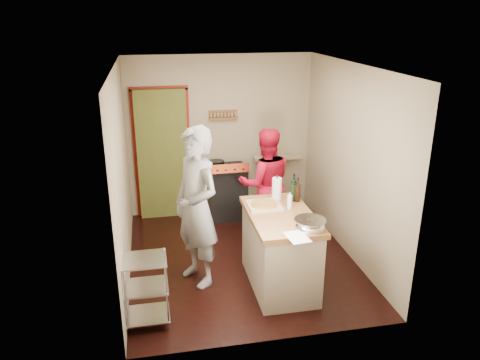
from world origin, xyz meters
name	(u,v)px	position (x,y,z in m)	size (l,w,h in m)	color
floor	(241,258)	(0.00, 0.00, 0.00)	(3.50, 3.50, 0.00)	black
back_wall	(181,147)	(-0.64, 1.78, 1.13)	(3.00, 0.44, 2.60)	gray
left_wall	(122,176)	(-1.50, 0.00, 1.30)	(0.04, 3.50, 2.60)	gray
right_wall	(350,162)	(1.50, 0.00, 1.30)	(0.04, 3.50, 2.60)	gray
ceiling	(241,65)	(0.00, 0.00, 2.61)	(3.00, 3.50, 0.02)	white
stove	(227,191)	(0.05, 1.42, 0.45)	(0.60, 0.63, 1.00)	black
wire_shelving	(145,288)	(-1.28, -1.20, 0.44)	(0.48, 0.40, 0.80)	silver
island	(280,248)	(0.34, -0.73, 0.50)	(0.75, 1.42, 1.27)	#BCB0A0
person_stripe	(197,208)	(-0.63, -0.44, 0.99)	(0.73, 0.48, 1.99)	silver
person_red	(265,184)	(0.49, 0.64, 0.83)	(0.81, 0.63, 1.66)	red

